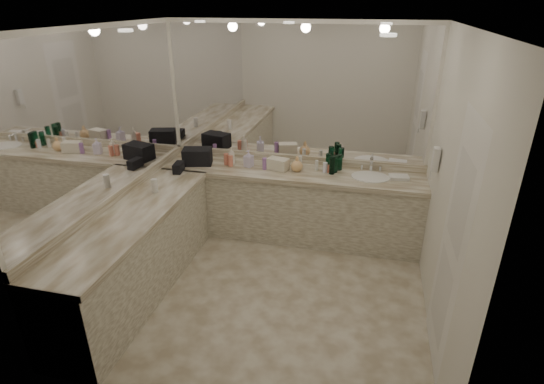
% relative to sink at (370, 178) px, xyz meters
% --- Properties ---
extents(floor, '(3.20, 3.20, 0.00)m').
position_rel_sink_xyz_m(floor, '(-0.95, -1.20, -0.90)').
color(floor, beige).
rests_on(floor, ground).
extents(ceiling, '(3.20, 3.20, 0.00)m').
position_rel_sink_xyz_m(ceiling, '(-0.95, -1.20, 1.71)').
color(ceiling, white).
rests_on(ceiling, floor).
extents(wall_back, '(3.20, 0.02, 2.60)m').
position_rel_sink_xyz_m(wall_back, '(-0.95, 0.30, 0.41)').
color(wall_back, silver).
rests_on(wall_back, floor).
extents(wall_left, '(0.02, 3.00, 2.60)m').
position_rel_sink_xyz_m(wall_left, '(-2.55, -1.20, 0.41)').
color(wall_left, silver).
rests_on(wall_left, floor).
extents(wall_right, '(0.02, 3.00, 2.60)m').
position_rel_sink_xyz_m(wall_right, '(0.65, -1.20, 0.41)').
color(wall_right, silver).
rests_on(wall_right, floor).
extents(vanity_back_base, '(3.20, 0.60, 0.84)m').
position_rel_sink_xyz_m(vanity_back_base, '(-0.95, 0.00, -0.48)').
color(vanity_back_base, beige).
rests_on(vanity_back_base, floor).
extents(vanity_back_top, '(3.20, 0.64, 0.06)m').
position_rel_sink_xyz_m(vanity_back_top, '(-0.95, -0.01, -0.03)').
color(vanity_back_top, beige).
rests_on(vanity_back_top, vanity_back_base).
extents(vanity_left_base, '(0.60, 2.40, 0.84)m').
position_rel_sink_xyz_m(vanity_left_base, '(-2.25, -1.50, -0.48)').
color(vanity_left_base, beige).
rests_on(vanity_left_base, floor).
extents(vanity_left_top, '(0.64, 2.42, 0.06)m').
position_rel_sink_xyz_m(vanity_left_top, '(-2.24, -1.50, -0.03)').
color(vanity_left_top, beige).
rests_on(vanity_left_top, vanity_left_base).
extents(backsplash_back, '(3.20, 0.04, 0.10)m').
position_rel_sink_xyz_m(backsplash_back, '(-0.95, 0.28, 0.05)').
color(backsplash_back, beige).
rests_on(backsplash_back, vanity_back_top).
extents(backsplash_left, '(0.04, 3.00, 0.10)m').
position_rel_sink_xyz_m(backsplash_left, '(-2.53, -1.20, 0.05)').
color(backsplash_left, beige).
rests_on(backsplash_left, vanity_left_top).
extents(mirror_back, '(3.12, 0.01, 1.55)m').
position_rel_sink_xyz_m(mirror_back, '(-0.95, 0.29, 0.88)').
color(mirror_back, white).
rests_on(mirror_back, wall_back).
extents(mirror_left, '(0.01, 2.92, 1.55)m').
position_rel_sink_xyz_m(mirror_left, '(-2.54, -1.20, 0.88)').
color(mirror_left, white).
rests_on(mirror_left, wall_left).
extents(sink, '(0.44, 0.44, 0.03)m').
position_rel_sink_xyz_m(sink, '(0.00, 0.00, 0.00)').
color(sink, white).
rests_on(sink, vanity_back_top).
extents(faucet, '(0.24, 0.16, 0.14)m').
position_rel_sink_xyz_m(faucet, '(0.00, 0.21, 0.07)').
color(faucet, silver).
rests_on(faucet, vanity_back_top).
extents(wall_phone, '(0.06, 0.10, 0.24)m').
position_rel_sink_xyz_m(wall_phone, '(0.61, -0.50, 0.46)').
color(wall_phone, white).
rests_on(wall_phone, wall_right).
extents(door, '(0.02, 0.82, 2.10)m').
position_rel_sink_xyz_m(door, '(0.64, -1.70, 0.16)').
color(door, white).
rests_on(door, wall_right).
extents(black_toiletry_bag, '(0.40, 0.30, 0.20)m').
position_rel_sink_xyz_m(black_toiletry_bag, '(-2.13, -0.06, 0.11)').
color(black_toiletry_bag, black).
rests_on(black_toiletry_bag, vanity_back_top).
extents(black_bag_spill, '(0.12, 0.21, 0.11)m').
position_rel_sink_xyz_m(black_bag_spill, '(-2.25, -0.36, 0.06)').
color(black_bag_spill, black).
rests_on(black_bag_spill, vanity_left_top).
extents(cream_cosmetic_case, '(0.27, 0.21, 0.14)m').
position_rel_sink_xyz_m(cream_cosmetic_case, '(-1.10, -0.01, 0.07)').
color(cream_cosmetic_case, beige).
rests_on(cream_cosmetic_case, vanity_back_top).
extents(hand_towel, '(0.24, 0.18, 0.04)m').
position_rel_sink_xyz_m(hand_towel, '(0.32, 0.03, 0.02)').
color(hand_towel, white).
rests_on(hand_towel, vanity_back_top).
extents(lotion_left, '(0.07, 0.07, 0.16)m').
position_rel_sink_xyz_m(lotion_left, '(-2.25, -0.97, 0.08)').
color(lotion_left, white).
rests_on(lotion_left, vanity_left_top).
extents(soap_bottle_a, '(0.11, 0.11, 0.23)m').
position_rel_sink_xyz_m(soap_bottle_a, '(-1.71, 0.02, 0.12)').
color(soap_bottle_a, silver).
rests_on(soap_bottle_a, vanity_back_top).
extents(soap_bottle_b, '(0.12, 0.12, 0.22)m').
position_rel_sink_xyz_m(soap_bottle_b, '(-1.48, 0.01, 0.11)').
color(soap_bottle_b, silver).
rests_on(soap_bottle_b, vanity_back_top).
extents(soap_bottle_c, '(0.17, 0.17, 0.19)m').
position_rel_sink_xyz_m(soap_bottle_c, '(-0.87, -0.01, 0.10)').
color(soap_bottle_c, '#EEBB7B').
rests_on(soap_bottle_c, vanity_back_top).
extents(green_bottle_0, '(0.07, 0.07, 0.19)m').
position_rel_sink_xyz_m(green_bottle_0, '(-0.38, 0.16, 0.10)').
color(green_bottle_0, '#0D5230').
rests_on(green_bottle_0, vanity_back_top).
extents(green_bottle_1, '(0.07, 0.07, 0.20)m').
position_rel_sink_xyz_m(green_bottle_1, '(-0.51, 0.14, 0.10)').
color(green_bottle_1, '#0D5230').
rests_on(green_bottle_1, vanity_back_top).
extents(green_bottle_2, '(0.07, 0.07, 0.21)m').
position_rel_sink_xyz_m(green_bottle_2, '(-0.45, 0.00, 0.11)').
color(green_bottle_2, '#0D5230').
rests_on(green_bottle_2, vanity_back_top).
extents(green_bottle_3, '(0.07, 0.07, 0.21)m').
position_rel_sink_xyz_m(green_bottle_3, '(-0.42, 0.07, 0.11)').
color(green_bottle_3, '#0D5230').
rests_on(green_bottle_3, vanity_back_top).
extents(green_bottle_4, '(0.07, 0.07, 0.22)m').
position_rel_sink_xyz_m(green_bottle_4, '(-0.45, 0.01, 0.11)').
color(green_bottle_4, '#0D5230').
rests_on(green_bottle_4, vanity_back_top).
extents(amenity_bottle_0, '(0.06, 0.06, 0.14)m').
position_rel_sink_xyz_m(amenity_bottle_0, '(-1.77, 0.01, 0.08)').
color(amenity_bottle_0, '#E57F66').
rests_on(amenity_bottle_0, vanity_back_top).
extents(amenity_bottle_1, '(0.06, 0.06, 0.07)m').
position_rel_sink_xyz_m(amenity_bottle_1, '(-2.08, -0.04, 0.04)').
color(amenity_bottle_1, '#E57F66').
rests_on(amenity_bottle_1, vanity_back_top).
extents(amenity_bottle_2, '(0.06, 0.06, 0.14)m').
position_rel_sink_xyz_m(amenity_bottle_2, '(-1.71, -0.03, 0.07)').
color(amenity_bottle_2, '#E57F66').
rests_on(amenity_bottle_2, vanity_back_top).
extents(amenity_bottle_3, '(0.06, 0.06, 0.14)m').
position_rel_sink_xyz_m(amenity_bottle_3, '(-1.27, -0.04, 0.08)').
color(amenity_bottle_3, '#9966B2').
rests_on(amenity_bottle_3, vanity_back_top).
extents(amenity_bottle_4, '(0.06, 0.06, 0.11)m').
position_rel_sink_xyz_m(amenity_bottle_4, '(-2.09, 0.13, 0.06)').
color(amenity_bottle_4, '#9966B2').
rests_on(amenity_bottle_4, vanity_back_top).
extents(amenity_bottle_5, '(0.04, 0.04, 0.12)m').
position_rel_sink_xyz_m(amenity_bottle_5, '(-0.65, 0.09, 0.06)').
color(amenity_bottle_5, white).
rests_on(amenity_bottle_5, vanity_back_top).
extents(amenity_bottle_6, '(0.06, 0.06, 0.08)m').
position_rel_sink_xyz_m(amenity_bottle_6, '(-0.50, 0.05, 0.05)').
color(amenity_bottle_6, '#E57F66').
rests_on(amenity_bottle_6, vanity_back_top).
extents(amenity_bottle_7, '(0.05, 0.05, 0.14)m').
position_rel_sink_xyz_m(amenity_bottle_7, '(-0.86, 0.15, 0.08)').
color(amenity_bottle_7, white).
rests_on(amenity_bottle_7, vanity_back_top).
extents(amenity_bottle_8, '(0.06, 0.06, 0.12)m').
position_rel_sink_xyz_m(amenity_bottle_8, '(-0.54, 0.03, 0.07)').
color(amenity_bottle_8, silver).
rests_on(amenity_bottle_8, vanity_back_top).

